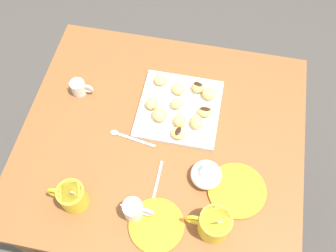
{
  "coord_description": "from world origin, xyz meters",
  "views": [
    {
      "loc": [
        -0.14,
        0.58,
        1.9
      ],
      "look_at": [
        -0.02,
        -0.04,
        0.77
      ],
      "focal_mm": 40.58,
      "sensor_mm": 36.0,
      "label": 1
    }
  ],
  "objects_px": {
    "coffee_mug_yellow_left": "(214,224)",
    "beignet_8": "(180,121)",
    "beignet_0": "(178,133)",
    "cream_pitcher_white": "(134,210)",
    "beignet_9": "(198,87)",
    "pastry_plate_square": "(179,109)",
    "saucer_orange_left": "(157,225)",
    "beignet_6": "(161,80)",
    "beignet_10": "(160,114)",
    "beignet_1": "(196,122)",
    "saucer_orange_right": "(237,190)",
    "dining_table": "(162,154)",
    "ice_cream_bowl": "(206,174)",
    "chocolate_sauce_pitcher": "(79,87)",
    "beignet_4": "(177,103)",
    "beignet_5": "(178,89)",
    "coffee_mug_yellow_right": "(72,196)",
    "beignet_3": "(152,104)",
    "beignet_7": "(205,112)",
    "beignet_2": "(209,94)"
  },
  "relations": [
    {
      "from": "beignet_7",
      "to": "beignet_5",
      "type": "bearing_deg",
      "value": -35.06
    },
    {
      "from": "dining_table",
      "to": "coffee_mug_yellow_left",
      "type": "xyz_separation_m",
      "value": [
        -0.21,
        0.27,
        0.19
      ]
    },
    {
      "from": "saucer_orange_right",
      "to": "beignet_2",
      "type": "distance_m",
      "value": 0.36
    },
    {
      "from": "coffee_mug_yellow_left",
      "to": "beignet_0",
      "type": "height_order",
      "value": "coffee_mug_yellow_left"
    },
    {
      "from": "pastry_plate_square",
      "to": "beignet_6",
      "type": "distance_m",
      "value": 0.13
    },
    {
      "from": "saucer_orange_left",
      "to": "beignet_0",
      "type": "relative_size",
      "value": 3.33
    },
    {
      "from": "coffee_mug_yellow_left",
      "to": "beignet_8",
      "type": "distance_m",
      "value": 0.37
    },
    {
      "from": "pastry_plate_square",
      "to": "beignet_6",
      "type": "relative_size",
      "value": 5.74
    },
    {
      "from": "pastry_plate_square",
      "to": "saucer_orange_left",
      "type": "height_order",
      "value": "pastry_plate_square"
    },
    {
      "from": "cream_pitcher_white",
      "to": "beignet_1",
      "type": "relative_size",
      "value": 1.99
    },
    {
      "from": "pastry_plate_square",
      "to": "beignet_8",
      "type": "bearing_deg",
      "value": 102.41
    },
    {
      "from": "coffee_mug_yellow_right",
      "to": "chocolate_sauce_pitcher",
      "type": "xyz_separation_m",
      "value": [
        0.11,
        -0.4,
        -0.02
      ]
    },
    {
      "from": "chocolate_sauce_pitcher",
      "to": "pastry_plate_square",
      "type": "bearing_deg",
      "value": 179.2
    },
    {
      "from": "cream_pitcher_white",
      "to": "beignet_9",
      "type": "height_order",
      "value": "cream_pitcher_white"
    },
    {
      "from": "coffee_mug_yellow_left",
      "to": "beignet_5",
      "type": "height_order",
      "value": "coffee_mug_yellow_left"
    },
    {
      "from": "pastry_plate_square",
      "to": "beignet_7",
      "type": "relative_size",
      "value": 5.51
    },
    {
      "from": "chocolate_sauce_pitcher",
      "to": "beignet_8",
      "type": "distance_m",
      "value": 0.39
    },
    {
      "from": "chocolate_sauce_pitcher",
      "to": "beignet_1",
      "type": "relative_size",
      "value": 1.75
    },
    {
      "from": "cream_pitcher_white",
      "to": "beignet_4",
      "type": "relative_size",
      "value": 2.3
    },
    {
      "from": "beignet_7",
      "to": "beignet_6",
      "type": "bearing_deg",
      "value": -29.92
    },
    {
      "from": "dining_table",
      "to": "ice_cream_bowl",
      "type": "relative_size",
      "value": 9.6
    },
    {
      "from": "saucer_orange_left",
      "to": "beignet_6",
      "type": "relative_size",
      "value": 3.44
    },
    {
      "from": "pastry_plate_square",
      "to": "beignet_5",
      "type": "relative_size",
      "value": 5.63
    },
    {
      "from": "beignet_10",
      "to": "beignet_1",
      "type": "bearing_deg",
      "value": 178.41
    },
    {
      "from": "dining_table",
      "to": "pastry_plate_square",
      "type": "height_order",
      "value": "pastry_plate_square"
    },
    {
      "from": "beignet_0",
      "to": "beignet_9",
      "type": "height_order",
      "value": "beignet_9"
    },
    {
      "from": "saucer_orange_left",
      "to": "beignet_0",
      "type": "distance_m",
      "value": 0.31
    },
    {
      "from": "beignet_4",
      "to": "beignet_10",
      "type": "bearing_deg",
      "value": 49.16
    },
    {
      "from": "pastry_plate_square",
      "to": "coffee_mug_yellow_left",
      "type": "bearing_deg",
      "value": 113.81
    },
    {
      "from": "saucer_orange_left",
      "to": "saucer_orange_right",
      "type": "height_order",
      "value": "same"
    },
    {
      "from": "coffee_mug_yellow_left",
      "to": "beignet_6",
      "type": "height_order",
      "value": "coffee_mug_yellow_left"
    },
    {
      "from": "beignet_6",
      "to": "cream_pitcher_white",
      "type": "bearing_deg",
      "value": 92.33
    },
    {
      "from": "beignet_6",
      "to": "beignet_7",
      "type": "bearing_deg",
      "value": 150.08
    },
    {
      "from": "chocolate_sauce_pitcher",
      "to": "saucer_orange_left",
      "type": "relative_size",
      "value": 0.55
    },
    {
      "from": "saucer_orange_right",
      "to": "beignet_10",
      "type": "height_order",
      "value": "beignet_10"
    },
    {
      "from": "coffee_mug_yellow_right",
      "to": "pastry_plate_square",
      "type": "bearing_deg",
      "value": -123.18
    },
    {
      "from": "coffee_mug_yellow_right",
      "to": "beignet_1",
      "type": "relative_size",
      "value": 2.67
    },
    {
      "from": "ice_cream_bowl",
      "to": "beignet_3",
      "type": "relative_size",
      "value": 2.2
    },
    {
      "from": "dining_table",
      "to": "beignet_6",
      "type": "height_order",
      "value": "beignet_6"
    },
    {
      "from": "beignet_3",
      "to": "dining_table",
      "type": "bearing_deg",
      "value": 117.97
    },
    {
      "from": "beignet_0",
      "to": "beignet_3",
      "type": "relative_size",
      "value": 1.11
    },
    {
      "from": "beignet_3",
      "to": "beignet_9",
      "type": "bearing_deg",
      "value": -145.56
    },
    {
      "from": "dining_table",
      "to": "beignet_0",
      "type": "relative_size",
      "value": 18.92
    },
    {
      "from": "coffee_mug_yellow_right",
      "to": "beignet_6",
      "type": "height_order",
      "value": "coffee_mug_yellow_right"
    },
    {
      "from": "beignet_1",
      "to": "beignet_5",
      "type": "height_order",
      "value": "beignet_1"
    },
    {
      "from": "saucer_orange_right",
      "to": "beignet_1",
      "type": "xyz_separation_m",
      "value": [
        0.16,
        -0.2,
        0.03
      ]
    },
    {
      "from": "beignet_7",
      "to": "dining_table",
      "type": "bearing_deg",
      "value": 39.88
    },
    {
      "from": "dining_table",
      "to": "beignet_4",
      "type": "distance_m",
      "value": 0.21
    },
    {
      "from": "chocolate_sauce_pitcher",
      "to": "saucer_orange_right",
      "type": "height_order",
      "value": "chocolate_sauce_pitcher"
    },
    {
      "from": "beignet_3",
      "to": "beignet_7",
      "type": "relative_size",
      "value": 0.89
    }
  ]
}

